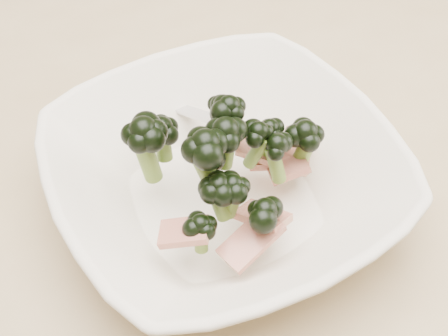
{
  "coord_description": "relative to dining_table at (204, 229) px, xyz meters",
  "views": [
    {
      "loc": [
        -0.14,
        -0.37,
        1.2
      ],
      "look_at": [
        0.0,
        -0.05,
        0.8
      ],
      "focal_mm": 50.0,
      "sensor_mm": 36.0,
      "label": 1
    }
  ],
  "objects": [
    {
      "name": "dining_table",
      "position": [
        0.0,
        0.0,
        0.0
      ],
      "size": [
        1.2,
        0.8,
        0.75
      ],
      "color": "tan",
      "rests_on": "ground"
    },
    {
      "name": "broccoli_dish",
      "position": [
        0.0,
        -0.05,
        0.14
      ],
      "size": [
        0.32,
        0.32,
        0.13
      ],
      "color": "beige",
      "rests_on": "dining_table"
    }
  ]
}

